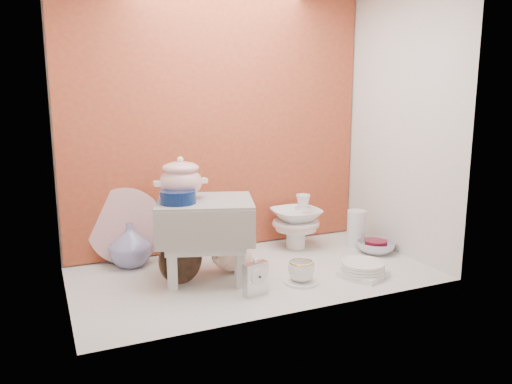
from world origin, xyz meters
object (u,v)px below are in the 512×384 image
(blue_white_vase, at_px, (130,245))
(mantel_clock, at_px, (256,277))
(soup_tureen, at_px, (181,178))
(crystal_bowl, at_px, (376,247))
(plush_pig, at_px, (234,257))
(porcelain_tower, at_px, (296,222))
(gold_rim_teacup, at_px, (301,271))
(dinner_plate_stack, at_px, (363,269))
(floral_platter, at_px, (126,226))
(step_stool, at_px, (206,240))

(blue_white_vase, distance_m, mantel_clock, 0.78)
(soup_tureen, distance_m, crystal_bowl, 1.22)
(plush_pig, distance_m, porcelain_tower, 0.54)
(crystal_bowl, bearing_deg, mantel_clock, -162.38)
(gold_rim_teacup, distance_m, dinner_plate_stack, 0.34)
(floral_platter, relative_size, gold_rim_teacup, 3.24)
(mantel_clock, distance_m, gold_rim_teacup, 0.27)
(crystal_bowl, bearing_deg, floral_platter, 163.12)
(soup_tureen, distance_m, floral_platter, 0.50)
(soup_tureen, bearing_deg, porcelain_tower, 14.74)
(floral_platter, bearing_deg, plush_pig, -37.18)
(floral_platter, xyz_separation_m, plush_pig, (0.48, -0.36, -0.13))
(dinner_plate_stack, bearing_deg, soup_tureen, 156.86)
(soup_tureen, bearing_deg, floral_platter, 123.61)
(gold_rim_teacup, relative_size, dinner_plate_stack, 0.55)
(mantel_clock, height_order, crystal_bowl, mantel_clock)
(step_stool, xyz_separation_m, floral_platter, (-0.32, 0.40, 0.01))
(plush_pig, xyz_separation_m, dinner_plate_stack, (0.57, -0.32, -0.04))
(soup_tureen, relative_size, porcelain_tower, 0.77)
(dinner_plate_stack, relative_size, porcelain_tower, 0.72)
(crystal_bowl, bearing_deg, porcelain_tower, 144.34)
(step_stool, relative_size, crystal_bowl, 2.08)
(gold_rim_teacup, bearing_deg, step_stool, 148.20)
(floral_platter, bearing_deg, step_stool, -51.21)
(soup_tureen, distance_m, plush_pig, 0.50)
(mantel_clock, xyz_separation_m, porcelain_tower, (0.51, 0.55, 0.08))
(plush_pig, bearing_deg, soup_tureen, 164.97)
(dinner_plate_stack, relative_size, crystal_bowl, 1.06)
(mantel_clock, height_order, plush_pig, mantel_clock)
(step_stool, distance_m, crystal_bowl, 1.04)
(step_stool, bearing_deg, dinner_plate_stack, -3.18)
(porcelain_tower, bearing_deg, plush_pig, -154.98)
(floral_platter, relative_size, porcelain_tower, 1.28)
(step_stool, xyz_separation_m, mantel_clock, (0.14, -0.29, -0.11))
(floral_platter, height_order, mantel_clock, floral_platter)
(step_stool, bearing_deg, floral_platter, 147.17)
(blue_white_vase, relative_size, mantel_clock, 1.35)
(dinner_plate_stack, distance_m, porcelain_tower, 0.57)
(soup_tureen, height_order, gold_rim_teacup, soup_tureen)
(mantel_clock, bearing_deg, step_stool, 102.44)
(step_stool, xyz_separation_m, blue_white_vase, (-0.31, 0.34, -0.08))
(soup_tureen, height_order, crystal_bowl, soup_tureen)
(plush_pig, bearing_deg, crystal_bowl, -11.09)
(dinner_plate_stack, bearing_deg, crystal_bowl, 43.67)
(soup_tureen, xyz_separation_m, plush_pig, (0.26, -0.03, -0.43))
(gold_rim_teacup, bearing_deg, floral_platter, 138.10)
(mantel_clock, xyz_separation_m, plush_pig, (0.02, 0.33, -0.01))
(floral_platter, distance_m, crystal_bowl, 1.42)
(step_stool, xyz_separation_m, gold_rim_teacup, (0.40, -0.25, -0.14))
(soup_tureen, relative_size, floral_platter, 0.60)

